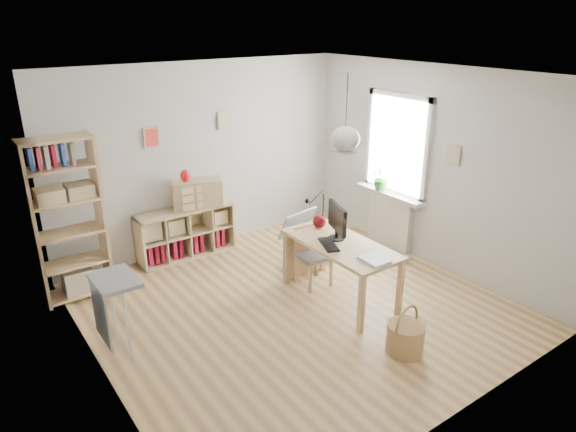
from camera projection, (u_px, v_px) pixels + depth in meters
ground at (296, 306)px, 6.16m from camera, size 4.50×4.50×0.00m
room_shell at (345, 139)px, 5.61m from camera, size 4.50×4.50×4.50m
window_unit at (398, 145)px, 7.25m from camera, size 0.07×1.16×1.46m
radiator at (390, 221)px, 7.66m from camera, size 0.10×0.80×0.80m
windowsill at (390, 194)px, 7.47m from camera, size 0.22×1.20×0.06m
desk at (341, 250)px, 6.11m from camera, size 0.70×1.50×0.75m
cube_shelf at (184, 236)px, 7.37m from camera, size 1.40×0.38×0.72m
tall_bookshelf at (66, 214)px, 6.02m from camera, size 0.80×0.38×2.00m
side_table at (110, 296)px, 5.08m from camera, size 0.40×0.55×0.85m
chair at (311, 252)px, 6.56m from camera, size 0.40×0.40×0.77m
wicker_basket at (405, 337)px, 5.28m from camera, size 0.39×0.39×0.54m
storage_chest at (314, 245)px, 7.30m from camera, size 0.74×0.81×0.66m
monitor at (337, 220)px, 6.09m from camera, size 0.21×0.48×0.43m
keyboard at (329, 244)px, 6.00m from camera, size 0.29×0.43×0.02m
task_lamp at (315, 205)px, 6.49m from camera, size 0.37×0.14×0.39m
yarn_ball at (319, 221)px, 6.48m from camera, size 0.17×0.17×0.17m
paper_tray at (374, 260)px, 5.62m from camera, size 0.26×0.32×0.03m
drawer_chest at (197, 193)px, 7.24m from camera, size 0.76×0.55×0.39m
red_vase at (185, 176)px, 7.05m from camera, size 0.14×0.14×0.17m
potted_plant at (382, 177)px, 7.50m from camera, size 0.43×0.41×0.38m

